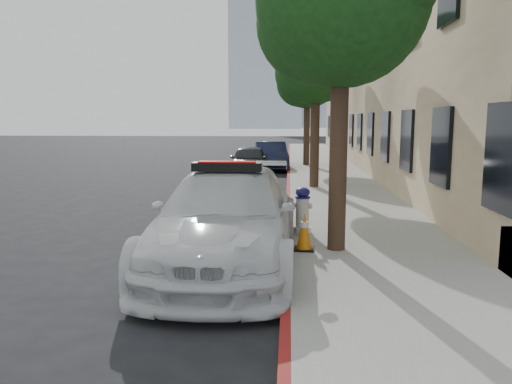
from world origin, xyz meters
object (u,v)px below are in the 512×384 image
object	(u,v)px
police_car	(228,218)
parked_car_far	(271,156)
parked_car_mid	(249,161)
fire_hydrant	(302,211)
traffic_cone	(304,231)

from	to	relation	value
police_car	parked_car_far	bearing A→B (deg)	90.13
parked_car_mid	parked_car_far	size ratio (longest dim) A/B	0.94
fire_hydrant	parked_car_far	bearing A→B (deg)	117.63
police_car	fire_hydrant	xyz separation A→B (m)	(1.25, 1.78, -0.19)
police_car	traffic_cone	world-z (taller)	police_car
parked_car_far	traffic_cone	world-z (taller)	parked_car_far
parked_car_mid	fire_hydrant	distance (m)	11.28
police_car	parked_car_far	distance (m)	15.57
parked_car_mid	fire_hydrant	world-z (taller)	parked_car_mid
parked_car_mid	traffic_cone	xyz separation A→B (m)	(1.95, -12.41, -0.17)
parked_car_far	traffic_cone	bearing A→B (deg)	-92.08
fire_hydrant	traffic_cone	xyz separation A→B (m)	(0.00, -1.30, -0.12)
fire_hydrant	police_car	bearing A→B (deg)	-102.28
police_car	parked_car_far	size ratio (longest dim) A/B	1.35
parked_car_far	traffic_cone	xyz separation A→B (m)	(1.15, -15.10, -0.18)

